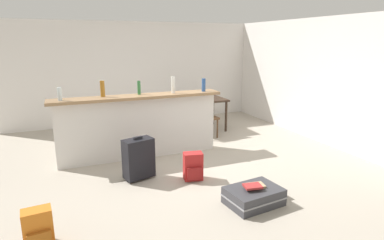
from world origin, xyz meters
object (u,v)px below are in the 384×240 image
(bottle_white, at_px, (173,85))
(dining_chair_near_partition, at_px, (206,113))
(book_stack, at_px, (254,186))
(bottle_blue, at_px, (204,85))
(backpack_red, at_px, (193,167))
(backpack_orange, at_px, (38,230))
(suitcase_flat_charcoal, at_px, (254,196))
(bottle_green, at_px, (139,88))
(bottle_amber, at_px, (102,89))
(suitcase_upright_black, at_px, (139,158))
(bottle_clear, at_px, (60,94))
(dining_table, at_px, (201,103))

(bottle_white, relative_size, dining_chair_near_partition, 0.32)
(book_stack, bearing_deg, bottle_blue, 82.87)
(backpack_red, relative_size, backpack_orange, 1.00)
(dining_chair_near_partition, xyz_separation_m, book_stack, (-0.68, -2.97, -0.27))
(bottle_blue, distance_m, book_stack, 2.43)
(suitcase_flat_charcoal, bearing_deg, book_stack, 63.71)
(bottle_green, xyz_separation_m, suitcase_flat_charcoal, (0.91, -2.32, -1.14))
(bottle_amber, distance_m, suitcase_upright_black, 1.41)
(suitcase_flat_charcoal, height_order, backpack_orange, backpack_orange)
(bottle_clear, height_order, dining_table, bottle_clear)
(bottle_clear, relative_size, book_stack, 0.65)
(bottle_clear, bearing_deg, backpack_orange, -98.07)
(bottle_blue, xyz_separation_m, dining_chair_near_partition, (0.40, 0.77, -0.73))
(bottle_clear, xyz_separation_m, backpack_red, (1.76, -1.21, -1.03))
(bottle_clear, distance_m, backpack_red, 2.37)
(backpack_red, bearing_deg, bottle_green, 109.56)
(suitcase_upright_black, bearing_deg, bottle_clear, 139.01)
(bottle_clear, xyz_separation_m, dining_table, (2.97, 1.28, -0.59))
(bottle_green, bearing_deg, dining_chair_near_partition, 22.58)
(bottle_blue, bearing_deg, backpack_orange, -142.24)
(dining_table, distance_m, backpack_orange, 4.76)
(bottle_green, height_order, backpack_orange, bottle_green)
(dining_chair_near_partition, bearing_deg, backpack_red, -119.17)
(bottle_green, bearing_deg, suitcase_flat_charcoal, -68.62)
(suitcase_upright_black, bearing_deg, bottle_green, 74.64)
(suitcase_upright_black, relative_size, book_stack, 2.08)
(bottle_green, height_order, bottle_white, bottle_white)
(bottle_clear, distance_m, bottle_green, 1.29)
(bottle_white, bearing_deg, backpack_red, -95.52)
(dining_chair_near_partition, distance_m, book_stack, 3.06)
(bottle_white, relative_size, dining_table, 0.27)
(bottle_amber, relative_size, dining_table, 0.25)
(bottle_green, distance_m, backpack_orange, 2.95)
(backpack_red, bearing_deg, book_stack, -65.91)
(bottle_clear, distance_m, book_stack, 3.26)
(dining_table, bearing_deg, bottle_green, -145.56)
(dining_chair_near_partition, bearing_deg, bottle_white, -142.98)
(bottle_amber, height_order, bottle_green, bottle_amber)
(bottle_green, relative_size, suitcase_upright_black, 0.35)
(dining_table, relative_size, dining_chair_near_partition, 1.18)
(bottle_amber, relative_size, book_stack, 0.84)
(suitcase_upright_black, bearing_deg, book_stack, -47.86)
(bottle_white, height_order, suitcase_upright_black, bottle_white)
(bottle_amber, bearing_deg, bottle_green, 0.66)
(suitcase_flat_charcoal, bearing_deg, suitcase_upright_black, 131.90)
(bottle_clear, distance_m, suitcase_upright_black, 1.62)
(dining_chair_near_partition, bearing_deg, backpack_orange, -137.40)
(bottle_blue, xyz_separation_m, backpack_orange, (-2.78, -2.15, -1.04))
(dining_table, xyz_separation_m, backpack_orange, (-3.28, -3.42, -0.44))
(bottle_amber, xyz_separation_m, suitcase_flat_charcoal, (1.53, -2.31, -1.15))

